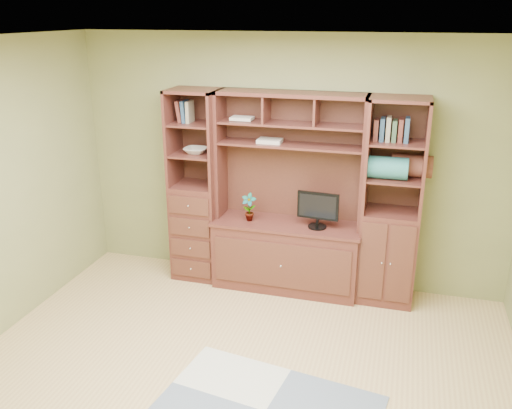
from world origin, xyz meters
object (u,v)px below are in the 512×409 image
(monitor, at_px, (318,204))
(center_hutch, at_px, (287,196))
(right_tower, at_px, (392,204))
(left_tower, at_px, (196,187))

(monitor, bearing_deg, center_hutch, 178.19)
(center_hutch, height_order, right_tower, same)
(left_tower, bearing_deg, monitor, -3.26)
(center_hutch, relative_size, right_tower, 1.00)
(right_tower, bearing_deg, monitor, -173.94)
(left_tower, height_order, monitor, left_tower)
(right_tower, xyz_separation_m, monitor, (-0.71, -0.07, -0.04))
(right_tower, bearing_deg, left_tower, 180.00)
(left_tower, distance_m, right_tower, 2.02)
(center_hutch, distance_m, left_tower, 1.00)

